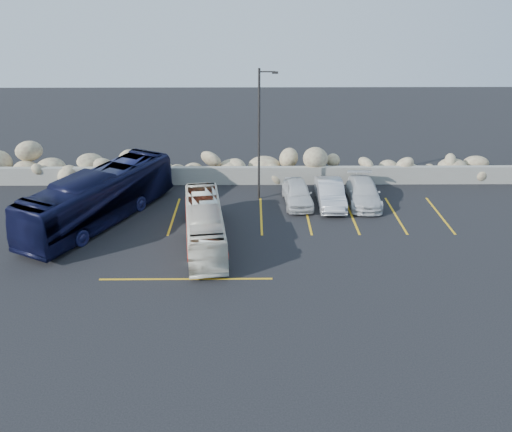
{
  "coord_description": "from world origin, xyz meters",
  "views": [
    {
      "loc": [
        2.08,
        -19.34,
        12.57
      ],
      "look_at": [
        2.27,
        4.0,
        1.41
      ],
      "focal_mm": 35.0,
      "sensor_mm": 36.0,
      "label": 1
    }
  ],
  "objects_px": {
    "car_a": "(297,193)",
    "car_c": "(363,192)",
    "lamppost": "(260,132)",
    "tour_coach": "(100,197)",
    "car_b": "(330,193)",
    "vintage_bus": "(205,224)"
  },
  "relations": [
    {
      "from": "vintage_bus",
      "to": "car_a",
      "type": "height_order",
      "value": "vintage_bus"
    },
    {
      "from": "tour_coach",
      "to": "car_a",
      "type": "xyz_separation_m",
      "value": [
        11.34,
        2.33,
        -0.78
      ]
    },
    {
      "from": "car_b",
      "to": "car_c",
      "type": "distance_m",
      "value": 2.11
    },
    {
      "from": "car_a",
      "to": "car_b",
      "type": "relative_size",
      "value": 0.92
    },
    {
      "from": "lamppost",
      "to": "car_b",
      "type": "relative_size",
      "value": 1.82
    },
    {
      "from": "car_a",
      "to": "tour_coach",
      "type": "bearing_deg",
      "value": -171.36
    },
    {
      "from": "car_a",
      "to": "car_c",
      "type": "xyz_separation_m",
      "value": [
        4.08,
        0.1,
        -0.02
      ]
    },
    {
      "from": "vintage_bus",
      "to": "car_c",
      "type": "xyz_separation_m",
      "value": [
        9.31,
        5.13,
        -0.4
      ]
    },
    {
      "from": "vintage_bus",
      "to": "tour_coach",
      "type": "distance_m",
      "value": 6.68
    },
    {
      "from": "tour_coach",
      "to": "car_b",
      "type": "height_order",
      "value": "tour_coach"
    },
    {
      "from": "lamppost",
      "to": "car_c",
      "type": "bearing_deg",
      "value": -5.84
    },
    {
      "from": "lamppost",
      "to": "car_b",
      "type": "height_order",
      "value": "lamppost"
    },
    {
      "from": "car_c",
      "to": "tour_coach",
      "type": "bearing_deg",
      "value": -167.29
    },
    {
      "from": "tour_coach",
      "to": "lamppost",
      "type": "bearing_deg",
      "value": 45.36
    },
    {
      "from": "lamppost",
      "to": "tour_coach",
      "type": "xyz_separation_m",
      "value": [
        -9.04,
        -3.09,
        -2.82
      ]
    },
    {
      "from": "lamppost",
      "to": "tour_coach",
      "type": "bearing_deg",
      "value": -161.15
    },
    {
      "from": "vintage_bus",
      "to": "car_a",
      "type": "xyz_separation_m",
      "value": [
        5.24,
        5.03,
        -0.38
      ]
    },
    {
      "from": "vintage_bus",
      "to": "car_c",
      "type": "bearing_deg",
      "value": 21.27
    },
    {
      "from": "tour_coach",
      "to": "car_a",
      "type": "distance_m",
      "value": 11.6
    },
    {
      "from": "lamppost",
      "to": "car_c",
      "type": "height_order",
      "value": "lamppost"
    },
    {
      "from": "vintage_bus",
      "to": "car_b",
      "type": "bearing_deg",
      "value": 26.46
    },
    {
      "from": "lamppost",
      "to": "car_a",
      "type": "bearing_deg",
      "value": -18.17
    }
  ]
}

